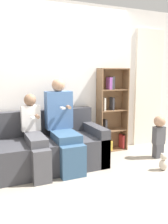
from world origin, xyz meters
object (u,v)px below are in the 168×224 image
child_seated (35,134)px  bookshelf (111,110)px  adult_seated (63,123)px  toddler_standing (159,134)px  couch (45,149)px  teddy_bear (163,162)px

child_seated → bookshelf: (1.48, 0.46, 0.19)m
adult_seated → child_seated: bearing=-173.1°
bookshelf → toddler_standing: bearing=-52.0°
adult_seated → couch: bearing=163.5°
couch → toddler_standing: couch is taller
bookshelf → teddy_bear: (0.25, -1.12, -0.63)m
toddler_standing → bookshelf: bearing=128.0°
child_seated → toddler_standing: 2.03m
adult_seated → teddy_bear: adult_seated is taller
toddler_standing → couch: bearing=169.3°
adult_seated → child_seated: adult_seated is taller
couch → teddy_bear: bearing=-26.9°
bookshelf → child_seated: bearing=-162.8°
couch → child_seated: size_ratio=1.59×
adult_seated → toddler_standing: adult_seated is taller
toddler_standing → teddy_bear: (-0.28, -0.45, -0.29)m
couch → child_seated: 0.35m
couch → teddy_bear: couch is taller
teddy_bear → adult_seated: bearing=151.1°
bookshelf → teddy_bear: bearing=-77.6°
adult_seated → child_seated: (-0.43, -0.05, -0.12)m
teddy_bear → bookshelf: bearing=102.4°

